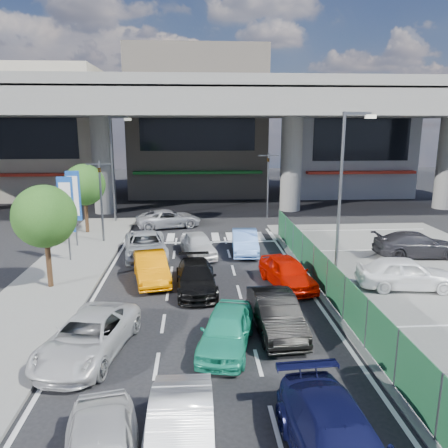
{
  "coord_description": "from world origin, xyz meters",
  "views": [
    {
      "loc": [
        -0.31,
        -15.41,
        7.36
      ],
      "look_at": [
        1.17,
        6.91,
        2.27
      ],
      "focal_mm": 35.0,
      "sensor_mm": 36.0,
      "label": 1
    }
  ],
  "objects": [
    {
      "name": "ground",
      "position": [
        0.0,
        0.0,
        0.0
      ],
      "size": [
        120.0,
        120.0,
        0.0
      ],
      "primitive_type": "plane",
      "color": "black",
      "rests_on": "ground"
    },
    {
      "name": "sidewalk_left",
      "position": [
        -7.0,
        4.0,
        0.06
      ],
      "size": [
        4.0,
        30.0,
        0.12
      ],
      "primitive_type": "cube",
      "color": "slate",
      "rests_on": "ground"
    },
    {
      "name": "fence_run",
      "position": [
        5.3,
        1.0,
        0.9
      ],
      "size": [
        0.16,
        22.0,
        1.8
      ],
      "primitive_type": null,
      "color": "#1B502E",
      "rests_on": "ground"
    },
    {
      "name": "expressway",
      "position": [
        0.0,
        22.0,
        8.76
      ],
      "size": [
        64.0,
        14.0,
        10.75
      ],
      "color": "slate",
      "rests_on": "ground"
    },
    {
      "name": "building_west",
      "position": [
        -16.0,
        31.97,
        6.49
      ],
      "size": [
        12.0,
        10.9,
        13.0
      ],
      "color": "gray",
      "rests_on": "ground"
    },
    {
      "name": "building_center",
      "position": [
        0.0,
        32.97,
        7.49
      ],
      "size": [
        14.0,
        10.9,
        15.0
      ],
      "color": "gray",
      "rests_on": "ground"
    },
    {
      "name": "building_east",
      "position": [
        16.0,
        31.97,
        5.99
      ],
      "size": [
        12.0,
        10.9,
        12.0
      ],
      "color": "gray",
      "rests_on": "ground"
    },
    {
      "name": "traffic_light_left",
      "position": [
        -6.2,
        12.0,
        3.94
      ],
      "size": [
        1.6,
        1.24,
        5.2
      ],
      "color": "#595B60",
      "rests_on": "ground"
    },
    {
      "name": "traffic_light_right",
      "position": [
        5.5,
        19.0,
        3.94
      ],
      "size": [
        1.6,
        1.24,
        5.2
      ],
      "color": "#595B60",
      "rests_on": "ground"
    },
    {
      "name": "street_lamp_right",
      "position": [
        7.17,
        6.0,
        4.77
      ],
      "size": [
        1.65,
        0.22,
        8.0
      ],
      "color": "#595B60",
      "rests_on": "ground"
    },
    {
      "name": "street_lamp_left",
      "position": [
        -6.33,
        18.0,
        4.77
      ],
      "size": [
        1.65,
        0.22,
        8.0
      ],
      "color": "#595B60",
      "rests_on": "ground"
    },
    {
      "name": "signboard_near",
      "position": [
        -7.2,
        7.99,
        3.06
      ],
      "size": [
        0.8,
        0.14,
        4.7
      ],
      "color": "#595B60",
      "rests_on": "ground"
    },
    {
      "name": "signboard_far",
      "position": [
        -7.6,
        10.99,
        3.06
      ],
      "size": [
        0.8,
        0.14,
        4.7
      ],
      "color": "#595B60",
      "rests_on": "ground"
    },
    {
      "name": "tree_near",
      "position": [
        -7.0,
        4.0,
        3.39
      ],
      "size": [
        2.8,
        2.8,
        4.8
      ],
      "color": "#382314",
      "rests_on": "ground"
    },
    {
      "name": "tree_far",
      "position": [
        -7.8,
        14.5,
        3.39
      ],
      "size": [
        2.8,
        2.8,
        4.8
      ],
      "color": "#382314",
      "rests_on": "ground"
    },
    {
      "name": "hatch_white_back_mid",
      "position": [
        -0.7,
        -7.11,
        0.68
      ],
      "size": [
        1.45,
        4.15,
        1.37
      ],
      "primitive_type": "imported",
      "rotation": [
        0.0,
        0.0,
        0.0
      ],
      "color": "white",
      "rests_on": "ground"
    },
    {
      "name": "minivan_navy_back",
      "position": [
        2.67,
        -7.57,
        0.69
      ],
      "size": [
        2.23,
        4.87,
        1.38
      ],
      "primitive_type": "imported",
      "rotation": [
        0.0,
        0.0,
        0.06
      ],
      "color": "black",
      "rests_on": "ground"
    },
    {
      "name": "sedan_white_mid_left",
      "position": [
        -3.85,
        -2.17,
        0.66
      ],
      "size": [
        3.11,
        5.1,
        1.32
      ],
      "primitive_type": "imported",
      "rotation": [
        0.0,
        0.0,
        -0.2
      ],
      "color": "silver",
      "rests_on": "ground"
    },
    {
      "name": "taxi_teal_mid",
      "position": [
        0.67,
        -2.0,
        0.67
      ],
      "size": [
        2.45,
        4.19,
        1.34
      ],
      "primitive_type": "imported",
      "rotation": [
        0.0,
        0.0,
        -0.23
      ],
      "color": "#22A580",
      "rests_on": "ground"
    },
    {
      "name": "hatch_black_mid_right",
      "position": [
        2.53,
        -0.9,
        0.69
      ],
      "size": [
        1.71,
        4.27,
        1.38
      ],
      "primitive_type": "imported",
      "rotation": [
        0.0,
        0.0,
        0.06
      ],
      "color": "black",
      "rests_on": "ground"
    },
    {
      "name": "taxi_orange_left",
      "position": [
        -2.49,
        4.71,
        0.69
      ],
      "size": [
        2.25,
        4.36,
        1.37
      ],
      "primitive_type": "imported",
      "rotation": [
        0.0,
        0.0,
        0.2
      ],
      "color": "orange",
      "rests_on": "ground"
    },
    {
      "name": "sedan_black_mid",
      "position": [
        -0.33,
        3.29,
        0.63
      ],
      "size": [
        1.98,
        4.43,
        1.26
      ],
      "primitive_type": "imported",
      "rotation": [
        0.0,
        0.0,
        0.05
      ],
      "color": "black",
      "rests_on": "ground"
    },
    {
      "name": "taxi_orange_right",
      "position": [
        3.9,
        3.57,
        0.69
      ],
      "size": [
        2.46,
        4.3,
        1.38
      ],
      "primitive_type": "imported",
      "rotation": [
        0.0,
        0.0,
        0.22
      ],
      "color": "red",
      "rests_on": "ground"
    },
    {
      "name": "wagon_silver_front_left",
      "position": [
        -3.16,
        8.62,
        0.69
      ],
      "size": [
        3.01,
        5.25,
        1.38
      ],
      "primitive_type": "imported",
      "rotation": [
        0.0,
        0.0,
        0.15
      ],
      "color": "silver",
      "rests_on": "ground"
    },
    {
      "name": "sedan_white_front_mid",
      "position": [
        -0.19,
        8.73,
        0.67
      ],
      "size": [
        2.38,
        4.17,
        1.34
      ],
      "primitive_type": "imported",
      "rotation": [
        0.0,
        0.0,
        0.22
      ],
      "color": "white",
      "rests_on": "ground"
    },
    {
      "name": "kei_truck_front_right",
      "position": [
        2.55,
        9.14,
        0.67
      ],
      "size": [
        1.64,
        4.14,
        1.34
      ],
      "primitive_type": "imported",
      "rotation": [
        0.0,
        0.0,
        -0.06
      ],
      "color": "#669AEF",
      "rests_on": "ground"
    },
    {
      "name": "crossing_wagon_silver",
      "position": [
        -2.28,
        16.02,
        0.65
      ],
      "size": [
        5.09,
        3.31,
        1.3
      ],
      "primitive_type": "imported",
      "rotation": [
        0.0,
        0.0,
        1.84
      ],
      "color": "#92939A",
      "rests_on": "ground"
    },
    {
      "name": "parked_sedan_white",
      "position": [
        9.17,
        2.8,
        0.8
      ],
      "size": [
        4.5,
        2.25,
        1.47
      ],
      "primitive_type": "imported",
      "rotation": [
        0.0,
        0.0,
        1.45
      ],
      "color": "white",
      "rests_on": "parking_lot"
    },
    {
      "name": "parked_sedan_dgrey",
      "position": [
        12.14,
        7.56,
        0.76
      ],
      "size": [
        4.87,
        2.1,
        1.4
      ],
      "primitive_type": "imported",
      "rotation": [
        0.0,
        0.0,
        1.54
      ],
      "color": "#29282D",
      "rests_on": "parking_lot"
    },
    {
      "name": "traffic_cone",
      "position": [
        6.13,
        5.83,
        0.44
      ],
      "size": [
        0.51,
        0.51,
        0.76
      ],
      "primitive_type": "cone",
      "rotation": [
        0.0,
        0.0,
        0.39
      ],
      "color": "#D94F0C",
      "rests_on": "parking_lot"
    }
  ]
}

